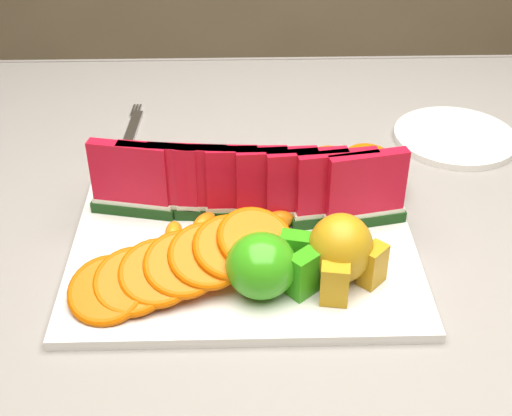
{
  "coord_description": "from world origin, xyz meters",
  "views": [
    {
      "loc": [
        -0.02,
        -0.71,
        1.28
      ],
      "look_at": [
        -0.0,
        -0.04,
        0.81
      ],
      "focal_mm": 50.0,
      "sensor_mm": 36.0,
      "label": 1
    }
  ],
  "objects_px": {
    "platter": "(244,250)",
    "pear_cluster": "(342,251)",
    "side_plate": "(455,137)",
    "fork": "(130,135)",
    "apple_cluster": "(268,265)"
  },
  "relations": [
    {
      "from": "platter",
      "to": "pear_cluster",
      "type": "relative_size",
      "value": 4.27
    },
    {
      "from": "apple_cluster",
      "to": "pear_cluster",
      "type": "xyz_separation_m",
      "value": [
        0.08,
        0.01,
        0.01
      ]
    },
    {
      "from": "side_plate",
      "to": "fork",
      "type": "xyz_separation_m",
      "value": [
        -0.48,
        0.02,
        -0.0
      ]
    },
    {
      "from": "platter",
      "to": "apple_cluster",
      "type": "xyz_separation_m",
      "value": [
        0.02,
        -0.08,
        0.04
      ]
    },
    {
      "from": "platter",
      "to": "fork",
      "type": "bearing_deg",
      "value": 120.4
    },
    {
      "from": "side_plate",
      "to": "fork",
      "type": "bearing_deg",
      "value": 177.42
    },
    {
      "from": "platter",
      "to": "pear_cluster",
      "type": "bearing_deg",
      "value": -30.19
    },
    {
      "from": "apple_cluster",
      "to": "pear_cluster",
      "type": "relative_size",
      "value": 1.19
    },
    {
      "from": "pear_cluster",
      "to": "fork",
      "type": "relative_size",
      "value": 0.48
    },
    {
      "from": "fork",
      "to": "pear_cluster",
      "type": "bearing_deg",
      "value": -51.83
    },
    {
      "from": "pear_cluster",
      "to": "fork",
      "type": "bearing_deg",
      "value": 128.17
    },
    {
      "from": "platter",
      "to": "side_plate",
      "type": "xyz_separation_m",
      "value": [
        0.32,
        0.26,
        -0.0
      ]
    },
    {
      "from": "side_plate",
      "to": "platter",
      "type": "bearing_deg",
      "value": -140.27
    },
    {
      "from": "platter",
      "to": "side_plate",
      "type": "relative_size",
      "value": 2.04
    },
    {
      "from": "pear_cluster",
      "to": "fork",
      "type": "height_order",
      "value": "pear_cluster"
    }
  ]
}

